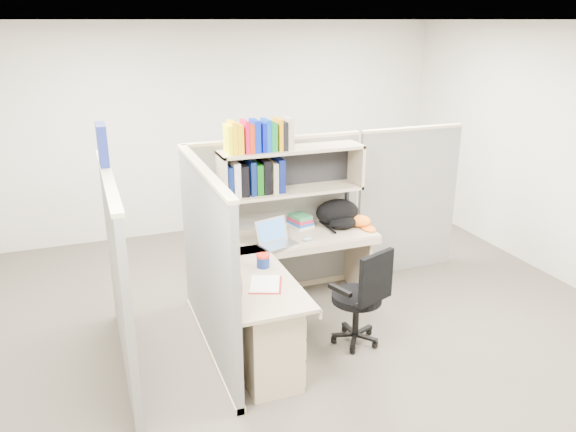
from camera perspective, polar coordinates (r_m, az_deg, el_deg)
name	(u,v)px	position (r m, az deg, el deg)	size (l,w,h in m)	color
ground	(308,331)	(5.25, 2.08, -11.63)	(6.00, 6.00, 0.00)	#37322A
room_shell	(311,159)	(4.63, 2.32, 5.83)	(6.00, 6.00, 6.00)	beige
cubicle	(253,227)	(5.13, -3.54, -1.16)	(3.79, 1.84, 1.95)	slate
desk	(276,311)	(4.67, -1.18, -9.61)	(1.74, 1.75, 0.73)	tan
laptop	(278,233)	(5.14, -0.98, -1.77)	(0.33, 0.33, 0.24)	#B6B5BA
backpack	(340,214)	(5.64, 5.30, 0.21)	(0.45, 0.35, 0.26)	black
orange_cap	(361,221)	(5.68, 7.40, -0.52)	(0.20, 0.24, 0.11)	orange
snack_canister	(263,261)	(4.73, -2.55, -4.54)	(0.11, 0.11, 0.11)	navy
tissue_box	(235,283)	(4.29, -5.44, -6.75)	(0.11, 0.11, 0.18)	#9C6E58
mouse	(307,239)	(5.29, 1.99, -2.34)	(0.10, 0.06, 0.04)	#8093B6
paper_cup	(281,226)	(5.50, -0.74, -1.07)	(0.07, 0.07, 0.11)	silver
book_stack	(300,220)	(5.64, 1.23, -0.46)	(0.18, 0.25, 0.12)	gray
loose_paper	(265,284)	(4.46, -2.37, -6.88)	(0.23, 0.30, 0.00)	silver
task_chair	(360,311)	(4.94, 7.29, -9.59)	(0.53, 0.49, 0.92)	black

